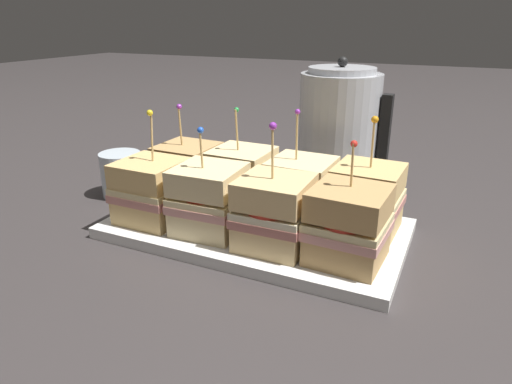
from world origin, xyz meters
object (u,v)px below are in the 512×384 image
(sandwich_front_center_left, at_px, (209,200))
(sandwich_back_center_right, at_px, (301,189))
(drinking_glass, at_px, (122,174))
(sandwich_front_far_left, at_px, (152,191))
(sandwich_back_center_left, at_px, (242,179))
(kettle_steel, at_px, (339,129))
(sandwich_front_far_right, at_px, (348,225))
(sandwich_back_far_right, at_px, (367,199))
(sandwich_front_center_right, at_px, (274,213))
(sandwich_back_far_left, at_px, (188,172))
(serving_platter, at_px, (256,229))

(sandwich_front_center_left, relative_size, sandwich_back_center_right, 0.92)
(drinking_glass, bearing_deg, sandwich_front_far_left, -33.49)
(sandwich_back_center_left, distance_m, kettle_steel, 0.26)
(sandwich_back_center_left, height_order, sandwich_back_center_right, sandwich_back_center_right)
(kettle_steel, bearing_deg, sandwich_back_center_right, -88.82)
(sandwich_front_far_right, bearing_deg, sandwich_back_center_left, 153.50)
(sandwich_back_far_right, distance_m, kettle_steel, 0.27)
(sandwich_back_far_right, bearing_deg, drinking_glass, -179.13)
(sandwich_front_far_right, relative_size, drinking_glass, 1.93)
(sandwich_front_far_left, height_order, drinking_glass, sandwich_front_far_left)
(sandwich_front_far_left, bearing_deg, drinking_glass, 146.51)
(sandwich_front_center_left, distance_m, drinking_glass, 0.28)
(sandwich_front_far_left, xyz_separation_m, sandwich_back_far_right, (0.33, 0.11, 0.00))
(sandwich_back_center_right, relative_size, kettle_steel, 0.70)
(sandwich_front_far_left, relative_size, sandwich_front_center_right, 0.99)
(sandwich_front_far_left, distance_m, sandwich_back_far_right, 0.34)
(sandwich_back_center_right, height_order, sandwich_back_far_right, same)
(sandwich_front_center_left, relative_size, sandwich_front_far_right, 0.99)
(drinking_glass, bearing_deg, sandwich_back_far_right, 0.87)
(sandwich_back_far_right, bearing_deg, sandwich_back_far_left, 179.81)
(sandwich_back_center_right, bearing_deg, sandwich_front_center_right, -90.28)
(sandwich_front_far_right, relative_size, sandwich_back_far_right, 0.92)
(sandwich_front_center_left, bearing_deg, kettle_steel, 72.73)
(sandwich_back_center_left, bearing_deg, serving_platter, -45.78)
(kettle_steel, xyz_separation_m, drinking_glass, (-0.36, -0.25, -0.08))
(sandwich_front_center_left, distance_m, sandwich_back_far_right, 0.24)
(sandwich_front_center_right, distance_m, sandwich_back_center_right, 0.11)
(sandwich_back_center_left, bearing_deg, kettle_steel, 66.10)
(serving_platter, xyz_separation_m, sandwich_back_far_right, (0.16, 0.05, 0.06))
(sandwich_front_far_left, height_order, sandwich_front_far_right, sandwich_front_far_left)
(sandwich_back_center_left, bearing_deg, sandwich_front_far_left, -134.78)
(sandwich_back_far_right, xyz_separation_m, drinking_glass, (-0.48, -0.01, -0.03))
(sandwich_front_center_left, distance_m, kettle_steel, 0.36)
(sandwich_front_far_right, height_order, sandwich_back_far_right, sandwich_back_far_right)
(sandwich_front_center_right, height_order, sandwich_front_far_right, sandwich_front_center_right)
(sandwich_back_center_left, xyz_separation_m, sandwich_back_far_right, (0.22, -0.00, 0.00))
(sandwich_back_center_left, distance_m, sandwich_back_center_right, 0.11)
(sandwich_back_center_left, relative_size, sandwich_back_far_right, 0.97)
(sandwich_front_far_right, xyz_separation_m, sandwich_back_far_left, (-0.32, 0.11, -0.00))
(sandwich_back_center_right, distance_m, kettle_steel, 0.24)
(serving_platter, height_order, sandwich_back_far_left, sandwich_back_far_left)
(sandwich_back_far_left, bearing_deg, drinking_glass, -176.85)
(sandwich_front_far_left, xyz_separation_m, sandwich_front_far_right, (0.32, 0.00, 0.00))
(serving_platter, height_order, sandwich_front_far_left, sandwich_front_far_left)
(serving_platter, relative_size, sandwich_back_far_left, 2.71)
(sandwich_back_far_left, bearing_deg, sandwich_back_center_right, 0.50)
(sandwich_front_far_right, distance_m, drinking_glass, 0.49)
(sandwich_front_far_left, relative_size, sandwich_back_center_left, 1.03)
(sandwich_front_center_right, xyz_separation_m, sandwich_front_far_right, (0.11, 0.00, -0.00))
(sandwich_back_far_left, relative_size, sandwich_back_center_right, 0.96)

